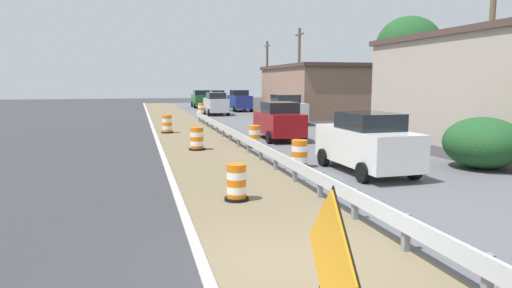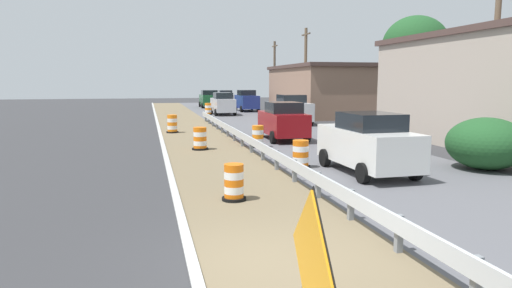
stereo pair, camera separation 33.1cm
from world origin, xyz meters
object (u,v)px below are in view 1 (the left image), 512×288
object	(u,v)px
traffic_barrel_farther	(167,125)
utility_pole_mid	(299,72)
car_distant_b	(216,104)
utility_pole_near	(490,56)
traffic_barrel_mid	(197,140)
traffic_barrel_farthest	(201,110)
car_trailing_near_lane	(240,101)
utility_pole_far	(267,75)
car_distant_a	(218,98)
car_trailing_far_lane	(366,143)
car_mid_far_lane	(286,109)
warning_sign_diamond	(331,264)
traffic_barrel_far	(255,137)
car_lead_near_lane	(279,121)
car_lead_far_lane	(201,99)
traffic_barrel_close	(299,155)

from	to	relation	value
traffic_barrel_farther	utility_pole_mid	distance (m)	14.14
car_distant_b	utility_pole_near	world-z (taller)	utility_pole_near
traffic_barrel_mid	car_distant_b	bearing A→B (deg)	78.09
traffic_barrel_farthest	car_distant_b	world-z (taller)	car_distant_b
traffic_barrel_farthest	car_trailing_near_lane	bearing A→B (deg)	43.17
utility_pole_mid	utility_pole_far	world-z (taller)	utility_pole_mid
traffic_barrel_mid	utility_pole_mid	xyz separation A→B (m)	(10.40, 15.20, 3.38)
car_distant_a	utility_pole_near	bearing A→B (deg)	6.86
traffic_barrel_farther	car_distant_b	world-z (taller)	car_distant_b
utility_pole_mid	traffic_barrel_mid	bearing A→B (deg)	-124.37
car_distant_b	utility_pole_near	bearing A→B (deg)	-164.64
car_trailing_far_lane	utility_pole_near	size ratio (longest dim) A/B	0.56
traffic_barrel_farthest	car_mid_far_lane	bearing A→B (deg)	-66.03
traffic_barrel_mid	utility_pole_near	size ratio (longest dim) A/B	0.13
warning_sign_diamond	utility_pole_near	bearing A→B (deg)	-132.00
traffic_barrel_farther	traffic_barrel_farthest	size ratio (longest dim) A/B	1.00
traffic_barrel_farthest	car_mid_far_lane	size ratio (longest dim) A/B	0.23
warning_sign_diamond	traffic_barrel_far	world-z (taller)	warning_sign_diamond
traffic_barrel_farther	utility_pole_far	size ratio (longest dim) A/B	0.15
car_lead_near_lane	car_distant_a	distance (m)	37.53
traffic_barrel_mid	car_lead_far_lane	size ratio (longest dim) A/B	0.22
car_distant_b	traffic_barrel_farther	bearing A→B (deg)	159.51
car_trailing_near_lane	warning_sign_diamond	bearing A→B (deg)	-11.50
utility_pole_near	utility_pole_mid	distance (m)	19.64
warning_sign_diamond	car_distant_a	distance (m)	56.48
car_trailing_near_lane	car_distant_a	size ratio (longest dim) A/B	1.09
traffic_barrel_close	traffic_barrel_mid	bearing A→B (deg)	120.13
traffic_barrel_far	car_mid_far_lane	distance (m)	12.28
car_lead_far_lane	utility_pole_far	world-z (taller)	utility_pole_far
traffic_barrel_farther	car_lead_far_lane	world-z (taller)	car_lead_far_lane
car_trailing_far_lane	utility_pole_mid	size ratio (longest dim) A/B	0.60
traffic_barrel_mid	car_trailing_far_lane	xyz separation A→B (m)	(4.90, -6.63, 0.56)
car_lead_far_lane	utility_pole_far	size ratio (longest dim) A/B	0.65
traffic_barrel_farthest	car_distant_a	bearing A→B (deg)	75.43
warning_sign_diamond	utility_pole_far	size ratio (longest dim) A/B	0.27
traffic_barrel_farther	utility_pole_mid	xyz separation A→B (m)	(11.25, 7.88, 3.35)
traffic_barrel_far	utility_pole_near	xyz separation A→B (m)	(8.88, -4.53, 3.68)
warning_sign_diamond	car_lead_near_lane	bearing A→B (deg)	-101.32
car_mid_far_lane	car_distant_b	bearing A→B (deg)	-160.88
car_distant_b	utility_pole_near	distance (m)	27.17
traffic_barrel_close	car_lead_far_lane	distance (m)	39.23
traffic_barrel_farthest	car_trailing_far_lane	world-z (taller)	car_trailing_far_lane
car_distant_a	utility_pole_far	distance (m)	13.42
traffic_barrel_far	car_lead_far_lane	world-z (taller)	car_lead_far_lane
car_trailing_far_lane	utility_pole_far	size ratio (longest dim) A/B	0.61
traffic_barrel_farther	car_trailing_near_lane	xyz separation A→B (m)	(8.72, 18.94, 0.61)
traffic_barrel_far	car_distant_b	bearing A→B (deg)	85.14
warning_sign_diamond	car_trailing_far_lane	world-z (taller)	car_trailing_far_lane
traffic_barrel_farther	traffic_barrel_farthest	bearing A→B (deg)	74.38
traffic_barrel_farther	utility_pole_near	bearing A→B (deg)	-43.24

